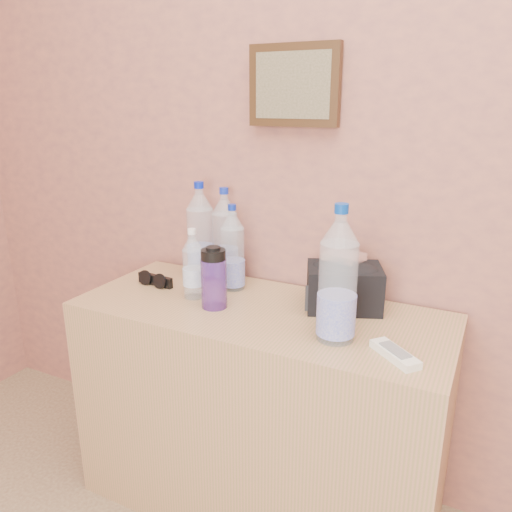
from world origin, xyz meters
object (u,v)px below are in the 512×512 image
Objects in this scene: dresser at (259,410)px; pet_large_b at (225,239)px; sunglasses at (155,280)px; ac_remote at (395,354)px; pet_large_c at (233,252)px; pet_small at (193,268)px; foil_packet at (344,257)px; pet_large_d at (338,282)px; nalgene_bottle at (214,278)px; toiletry_bag at (344,285)px; pet_large_a at (201,236)px.

dresser is 0.60m from pet_large_b.
sunglasses reaches higher than ac_remote.
ac_remote is at bearing -22.06° from pet_large_c.
pet_large_b is 0.21m from pet_small.
dresser is 0.53m from pet_small.
pet_small is at bearing -162.64° from foil_packet.
pet_large_d is 2.60× the size of sunglasses.
nalgene_bottle is (-0.41, 0.04, -0.07)m from pet_large_d.
pet_large_d is at bearing -25.80° from pet_large_c.
toiletry_bag is at bearing 14.03° from sunglasses.
pet_large_d is at bearing -150.85° from ac_remote.
pet_large_d reaches higher than pet_large_c.
nalgene_bottle is 0.88× the size of toiletry_bag.
foil_packet is at bearing 14.92° from sunglasses.
pet_large_c reaches higher than sunglasses.
pet_small is (-0.24, -0.01, 0.47)m from dresser.
pet_large_c is at bearing 143.34° from dresser.
ac_remote is at bearing -11.49° from pet_large_d.
pet_large_c reaches higher than nalgene_bottle.
pet_small is 1.54× the size of ac_remote.
sunglasses is at bearing 176.91° from dresser.
toiletry_bag is (0.23, 0.13, 0.44)m from dresser.
pet_large_a is 0.29m from nalgene_bottle.
pet_small is at bearing 170.85° from pet_large_d.
pet_large_a is at bearing 153.66° from toiletry_bag.
foil_packet is (-0.22, 0.26, 0.15)m from ac_remote.
foil_packet is (0.54, -0.03, 0.01)m from pet_large_a.
nalgene_bottle reaches higher than sunglasses.
pet_large_a reaches higher than foil_packet.
sunglasses is 0.87m from ac_remote.
dresser is 0.51m from toiletry_bag.
pet_large_a is 0.94× the size of pet_large_d.
ac_remote is at bearing -4.78° from sunglasses.
sunglasses is at bearing -137.13° from pet_large_b.
pet_large_b is at bearing 18.17° from pet_large_a.
pet_large_a reaches higher than toiletry_bag.
pet_small is at bearing 173.87° from toiletry_bag.
pet_large_a is 1.79× the size of nalgene_bottle.
toiletry_bag is at bearing 16.09° from pet_small.
toiletry_bag is 2.08× the size of foil_packet.
pet_large_d is (0.59, -0.26, 0.01)m from pet_large_a.
pet_large_a reaches higher than sunglasses.
pet_large_c is (0.16, -0.05, -0.03)m from pet_large_a.
pet_small is 2.15× the size of foil_packet.
pet_small is 0.20m from sunglasses.
nalgene_bottle is 1.37× the size of sunglasses.
nalgene_bottle is 1.30× the size of ac_remote.
pet_large_b reaches higher than toiletry_bag.
toiletry_bag is (-0.04, 0.22, -0.09)m from pet_large_d.
pet_small reaches higher than foil_packet.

